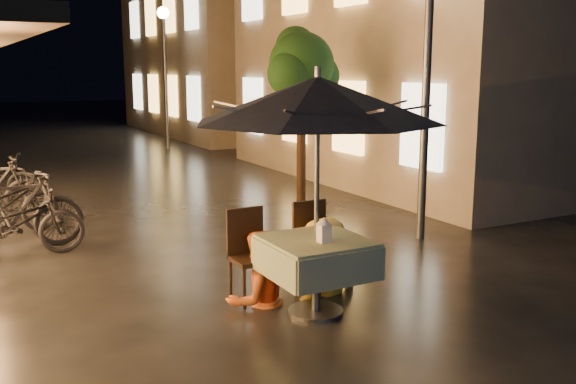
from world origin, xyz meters
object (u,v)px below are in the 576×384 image
person_orange (257,233)px  person_yellow (325,220)px  cafe_table (316,258)px  patio_umbrella (318,100)px  streetlamp_near (428,33)px  bicycle_0 (14,224)px  table_lantern (324,228)px

person_orange → person_yellow: size_ratio=0.93×
cafe_table → person_yellow: (0.42, 0.53, 0.22)m
patio_umbrella → person_yellow: size_ratio=1.52×
patio_umbrella → person_orange: size_ratio=1.63×
patio_umbrella → person_yellow: 1.50m
person_orange → person_yellow: (0.80, -0.05, 0.06)m
streetlamp_near → bicycle_0: size_ratio=2.41×
person_yellow → streetlamp_near: bearing=-167.6°
streetlamp_near → patio_umbrella: size_ratio=1.72×
patio_umbrella → table_lantern: (0.00, -0.14, -1.23)m
cafe_table → bicycle_0: 4.29m
cafe_table → patio_umbrella: 1.56m
table_lantern → person_orange: 0.82m
table_lantern → streetlamp_near: bearing=34.5°
patio_umbrella → person_orange: patio_umbrella is taller
cafe_table → table_lantern: bearing=-90.0°
cafe_table → bicycle_0: bearing=125.4°
streetlamp_near → table_lantern: 3.97m
streetlamp_near → bicycle_0: 6.09m
cafe_table → patio_umbrella: size_ratio=0.40×
streetlamp_near → bicycle_0: (-5.31, 1.70, -2.46)m
person_yellow → bicycle_0: 4.17m
bicycle_0 → table_lantern: bearing=-144.8°
person_orange → table_lantern: bearing=112.0°
bicycle_0 → patio_umbrella: bearing=-143.7°
cafe_table → person_yellow: size_ratio=0.61×
cafe_table → table_lantern: (0.00, -0.14, 0.33)m
person_yellow → person_orange: bearing=-18.7°
table_lantern → bicycle_0: size_ratio=0.14×
person_orange → patio_umbrella: bearing=117.5°
patio_umbrella → bicycle_0: (-2.48, 3.50, -1.69)m
table_lantern → person_yellow: 0.80m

